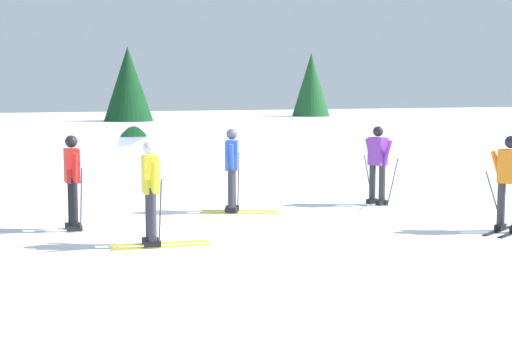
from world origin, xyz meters
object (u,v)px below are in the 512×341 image
at_px(conifer_far_right, 128,91).
at_px(skier_blue, 232,168).
at_px(skier_orange, 510,181).
at_px(skier_red, 73,180).
at_px(conifer_far_left, 311,90).
at_px(skier_purple, 378,163).
at_px(skier_yellow, 151,190).

bearing_deg(conifer_far_right, skier_blue, -90.90).
relative_size(skier_orange, conifer_far_right, 0.43).
xyz_separation_m(skier_red, conifer_far_left, (11.47, 16.04, 1.46)).
height_order(skier_blue, skier_purple, same).
bearing_deg(skier_red, skier_purple, 7.29).
bearing_deg(skier_blue, skier_purple, -2.13).
height_order(skier_orange, skier_blue, same).
bearing_deg(conifer_far_left, skier_orange, -102.66).
relative_size(skier_orange, skier_yellow, 1.00).
height_order(skier_blue, conifer_far_left, conifer_far_left).
height_order(skier_red, conifer_far_right, conifer_far_right).
height_order(skier_blue, skier_red, same).
bearing_deg(conifer_far_right, skier_orange, -77.40).
distance_m(skier_blue, skier_red, 3.41).
distance_m(skier_orange, skier_red, 7.74).
bearing_deg(skier_yellow, skier_orange, -7.89).
bearing_deg(skier_purple, skier_yellow, -154.41).
bearing_deg(skier_yellow, skier_red, 120.37).
bearing_deg(skier_red, skier_blue, 16.27).
xyz_separation_m(skier_blue, skier_purple, (3.25, -0.12, -0.00)).
height_order(skier_orange, skier_purple, same).
distance_m(skier_orange, skier_blue, 5.39).
relative_size(skier_purple, conifer_far_left, 0.44).
bearing_deg(conifer_far_left, skier_red, -125.58).
xyz_separation_m(skier_yellow, conifer_far_right, (2.44, 16.10, 1.44)).
distance_m(skier_red, conifer_far_right, 14.80).
distance_m(skier_yellow, skier_purple, 6.07).
relative_size(skier_yellow, conifer_far_left, 0.44).
height_order(skier_yellow, conifer_far_left, conifer_far_left).
xyz_separation_m(skier_orange, conifer_far_left, (4.20, 18.69, 1.46)).
height_order(skier_red, conifer_far_left, conifer_far_left).
height_order(skier_purple, conifer_far_right, conifer_far_right).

